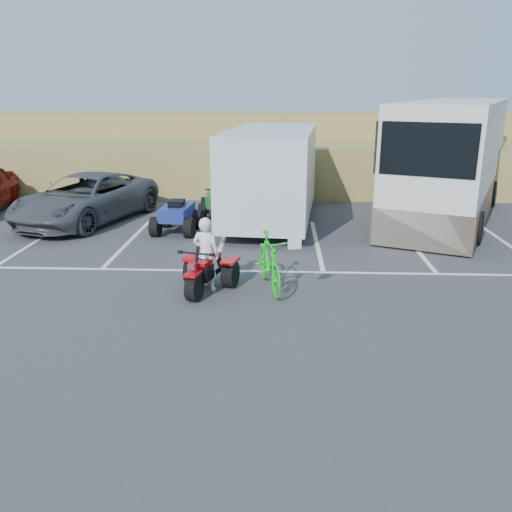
{
  "coord_description": "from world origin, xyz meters",
  "views": [
    {
      "loc": [
        1.65,
        -9.96,
        4.23
      ],
      "look_at": [
        1.17,
        0.44,
        1.0
      ],
      "focal_mm": 38.0,
      "sensor_mm": 36.0,
      "label": 1
    }
  ],
  "objects_px": {
    "red_trike_atv": "(204,292)",
    "rider": "(206,254)",
    "grey_pickup": "(86,198)",
    "cargo_trailer": "(272,173)",
    "quad_atv_blue": "(178,232)",
    "green_dirt_bike": "(269,262)",
    "quad_atv_green": "(219,217)",
    "rv_motorhome": "(451,167)"
  },
  "relations": [
    {
      "from": "grey_pickup",
      "to": "quad_atv_blue",
      "type": "xyz_separation_m",
      "value": [
        3.24,
        -1.26,
        -0.78
      ]
    },
    {
      "from": "grey_pickup",
      "to": "red_trike_atv",
      "type": "bearing_deg",
      "value": -35.21
    },
    {
      "from": "red_trike_atv",
      "to": "cargo_trailer",
      "type": "bearing_deg",
      "value": 92.42
    },
    {
      "from": "cargo_trailer",
      "to": "quad_atv_green",
      "type": "bearing_deg",
      "value": 165.91
    },
    {
      "from": "red_trike_atv",
      "to": "grey_pickup",
      "type": "bearing_deg",
      "value": 141.02
    },
    {
      "from": "rider",
      "to": "quad_atv_green",
      "type": "height_order",
      "value": "rider"
    },
    {
      "from": "red_trike_atv",
      "to": "cargo_trailer",
      "type": "relative_size",
      "value": 0.24
    },
    {
      "from": "red_trike_atv",
      "to": "rider",
      "type": "xyz_separation_m",
      "value": [
        0.04,
        0.15,
        0.81
      ]
    },
    {
      "from": "rider",
      "to": "green_dirt_bike",
      "type": "bearing_deg",
      "value": -160.91
    },
    {
      "from": "quad_atv_green",
      "to": "red_trike_atv",
      "type": "bearing_deg",
      "value": -89.49
    },
    {
      "from": "red_trike_atv",
      "to": "quad_atv_blue",
      "type": "height_order",
      "value": "quad_atv_blue"
    },
    {
      "from": "rider",
      "to": "quad_atv_blue",
      "type": "relative_size",
      "value": 0.95
    },
    {
      "from": "grey_pickup",
      "to": "quad_atv_green",
      "type": "bearing_deg",
      "value": 29.37
    },
    {
      "from": "cargo_trailer",
      "to": "rv_motorhome",
      "type": "xyz_separation_m",
      "value": [
        6.16,
        1.47,
        0.02
      ]
    },
    {
      "from": "green_dirt_bike",
      "to": "rv_motorhome",
      "type": "relative_size",
      "value": 0.19
    },
    {
      "from": "cargo_trailer",
      "to": "quad_atv_blue",
      "type": "xyz_separation_m",
      "value": [
        -2.85,
        -1.49,
        -1.62
      ]
    },
    {
      "from": "rider",
      "to": "quad_atv_green",
      "type": "distance_m",
      "value": 7.1
    },
    {
      "from": "grey_pickup",
      "to": "cargo_trailer",
      "type": "bearing_deg",
      "value": 19.89
    },
    {
      "from": "red_trike_atv",
      "to": "green_dirt_bike",
      "type": "height_order",
      "value": "green_dirt_bike"
    },
    {
      "from": "cargo_trailer",
      "to": "quad_atv_blue",
      "type": "bearing_deg",
      "value": -146.86
    },
    {
      "from": "red_trike_atv",
      "to": "grey_pickup",
      "type": "distance_m",
      "value": 7.93
    },
    {
      "from": "grey_pickup",
      "to": "rv_motorhome",
      "type": "distance_m",
      "value": 12.4
    },
    {
      "from": "green_dirt_bike",
      "to": "rv_motorhome",
      "type": "distance_m",
      "value": 9.89
    },
    {
      "from": "rider",
      "to": "green_dirt_bike",
      "type": "relative_size",
      "value": 0.79
    },
    {
      "from": "grey_pickup",
      "to": "quad_atv_green",
      "type": "height_order",
      "value": "grey_pickup"
    },
    {
      "from": "quad_atv_blue",
      "to": "green_dirt_bike",
      "type": "bearing_deg",
      "value": -53.72
    },
    {
      "from": "rider",
      "to": "grey_pickup",
      "type": "xyz_separation_m",
      "value": [
        -4.8,
        6.15,
        -0.04
      ]
    },
    {
      "from": "grey_pickup",
      "to": "rv_motorhome",
      "type": "relative_size",
      "value": 0.52
    },
    {
      "from": "rider",
      "to": "rv_motorhome",
      "type": "height_order",
      "value": "rv_motorhome"
    },
    {
      "from": "quad_atv_blue",
      "to": "cargo_trailer",
      "type": "bearing_deg",
      "value": 32.45
    },
    {
      "from": "grey_pickup",
      "to": "quad_atv_blue",
      "type": "relative_size",
      "value": 3.27
    },
    {
      "from": "rv_motorhome",
      "to": "cargo_trailer",
      "type": "bearing_deg",
      "value": -142.81
    },
    {
      "from": "green_dirt_bike",
      "to": "red_trike_atv",
      "type": "bearing_deg",
      "value": 177.36
    },
    {
      "from": "grey_pickup",
      "to": "quad_atv_blue",
      "type": "height_order",
      "value": "grey_pickup"
    },
    {
      "from": "red_trike_atv",
      "to": "rider",
      "type": "distance_m",
      "value": 0.83
    },
    {
      "from": "grey_pickup",
      "to": "rv_motorhome",
      "type": "xyz_separation_m",
      "value": [
        12.25,
        1.71,
        0.87
      ]
    },
    {
      "from": "cargo_trailer",
      "to": "red_trike_atv",
      "type": "bearing_deg",
      "value": -96.04
    },
    {
      "from": "red_trike_atv",
      "to": "quad_atv_blue",
      "type": "relative_size",
      "value": 0.92
    },
    {
      "from": "cargo_trailer",
      "to": "rv_motorhome",
      "type": "relative_size",
      "value": 0.62
    },
    {
      "from": "rider",
      "to": "green_dirt_bike",
      "type": "height_order",
      "value": "rider"
    },
    {
      "from": "red_trike_atv",
      "to": "quad_atv_green",
      "type": "height_order",
      "value": "quad_atv_green"
    },
    {
      "from": "green_dirt_bike",
      "to": "rv_motorhome",
      "type": "bearing_deg",
      "value": 38.33
    }
  ]
}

